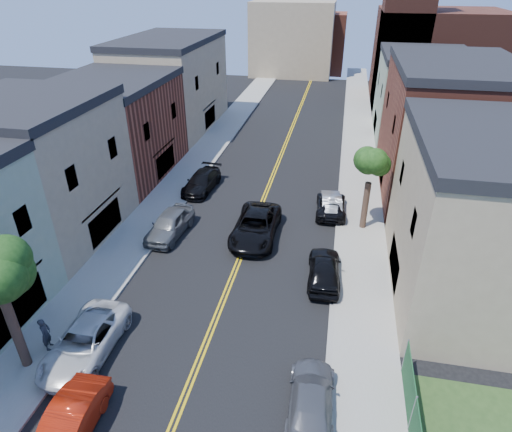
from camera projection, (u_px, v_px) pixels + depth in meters
The scene contains 24 objects.
sidewalk_left at pixel (198, 160), 42.72m from camera, with size 3.20×100.00×0.15m, color gray.
sidewalk_right at pixel (361, 173), 40.03m from camera, with size 3.20×100.00×0.15m, color gray.
curb_left at pixel (215, 161), 42.42m from camera, with size 0.30×100.00×0.15m, color gray.
curb_right at pixel (341, 171), 40.33m from camera, with size 0.30×100.00×0.15m, color gray.
bldg_left_tan_near at pixel (36, 176), 28.78m from camera, with size 9.00×10.00×9.00m, color #998466.
bldg_left_brick at pixel (115, 131), 38.40m from camera, with size 9.00×12.00×8.00m, color brown.
bldg_left_tan_far at pixel (171, 86), 49.97m from camera, with size 9.00×16.00×9.50m, color #998466.
bldg_right_tan at pixel (490, 225), 23.17m from camera, with size 9.00×12.00×9.00m, color #998466.
bldg_right_brick at pixel (445, 133), 34.86m from camera, with size 9.00×14.00×10.00m, color brown.
bldg_right_palegrn at pixel (421, 98), 47.17m from camera, with size 9.00×12.00×8.50m, color gray.
church at pixel (429, 49), 58.14m from camera, with size 16.20×14.20×22.60m.
backdrop_left at pixel (292, 40), 74.94m from camera, with size 14.00×8.00×12.00m, color #998466.
backdrop_center at pixel (316, 43), 78.16m from camera, with size 10.00×8.00×10.00m, color brown.
tree_right_far at pixel (373, 154), 28.70m from camera, with size 4.40×4.40×8.03m.
red_sedan at pixel (68, 426), 16.99m from camera, with size 1.62×4.65×1.53m, color #B2200B.
white_pickup at pixel (85, 342), 20.87m from camera, with size 2.57×5.57×1.55m, color silver.
grey_car_left at pixel (170, 224), 30.39m from camera, with size 2.03×5.05×1.72m, color #55585C.
black_car_left at pixel (202, 182), 36.75m from camera, with size 2.13×5.24×1.52m, color black.
grey_car_right at pixel (311, 399), 18.18m from camera, with size 1.93×4.75×1.38m, color #515358.
black_car_right at pixel (324, 269), 25.85m from camera, with size 1.93×4.79×1.63m, color black.
silver_car_right at pixel (331, 203), 33.51m from camera, with size 1.49×4.26×1.40m, color #ABADB3.
dark_car_right_far at pixel (331, 205), 33.28m from camera, with size 2.20×4.77×1.33m, color black.
black_suv_lane at pixel (256, 226), 30.10m from camera, with size 2.93×6.35×1.76m, color black.
pedestrian_left at pixel (46, 334), 20.93m from camera, with size 0.66×0.43×1.81m, color #27282F.
Camera 1 is at (5.57, 2.03, 16.37)m, focal length 30.32 mm.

